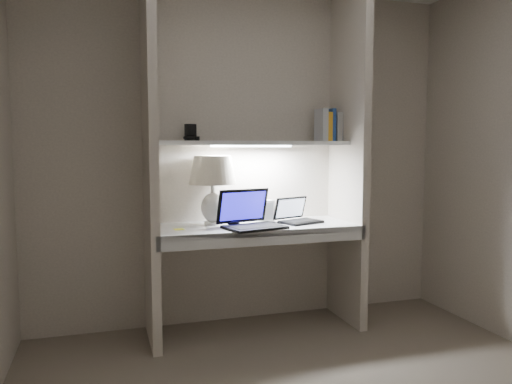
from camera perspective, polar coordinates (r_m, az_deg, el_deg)
name	(u,v)px	position (r m, az deg, el deg)	size (l,w,h in m)	color
back_wall	(245,156)	(3.78, -1.30, 4.08)	(3.20, 0.01, 2.50)	beige
alcove_panel_left	(150,158)	(3.38, -12.01, 3.83)	(0.06, 0.55, 2.50)	beige
alcove_panel_right	(348,157)	(3.80, 10.53, 4.00)	(0.06, 0.55, 2.50)	beige
desk	(255,227)	(3.57, -0.07, -4.06)	(1.40, 0.55, 0.04)	white
desk_apron	(267,238)	(3.33, 1.26, -5.26)	(1.46, 0.03, 0.10)	silver
shelf	(251,143)	(3.61, -0.52, 5.61)	(1.40, 0.36, 0.03)	silver
strip_light	(251,146)	(3.61, -0.52, 5.26)	(0.60, 0.04, 0.01)	white
table_lamp	(213,178)	(3.54, -4.99, 1.58)	(0.34, 0.34, 0.49)	white
laptop_main	(250,219)	(3.44, -0.68, -3.09)	(0.46, 0.42, 0.26)	black
laptop_netbook	(297,217)	(3.67, 4.71, -2.83)	(0.35, 0.33, 0.18)	black
speaker	(266,211)	(3.73, 1.10, -2.13)	(0.11, 0.08, 0.16)	silver
mouse	(234,223)	(3.52, -2.58, -3.57)	(0.10, 0.06, 0.04)	black
cable_coil	(273,223)	(3.60, 2.00, -3.56)	(0.10, 0.10, 0.01)	black
sticky_note	(179,229)	(3.40, -8.81, -4.23)	(0.07, 0.07, 0.00)	yellow
book_row	(332,126)	(3.87, 8.68, 7.46)	(0.23, 0.16, 0.25)	#BDBDBD
shelf_box	(191,132)	(3.61, -7.50, 6.76)	(0.07, 0.05, 0.12)	black
shelf_gadget	(190,138)	(3.59, -7.57, 6.17)	(0.10, 0.07, 0.04)	black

